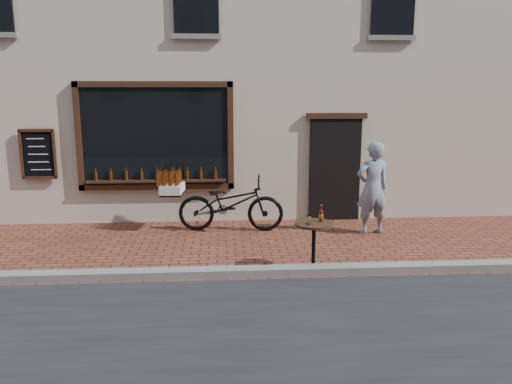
{
  "coord_description": "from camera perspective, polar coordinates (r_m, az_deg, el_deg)",
  "views": [
    {
      "loc": [
        -0.52,
        -7.04,
        2.79
      ],
      "look_at": [
        0.04,
        1.2,
        1.1
      ],
      "focal_mm": 35.0,
      "sensor_mm": 36.0,
      "label": 1
    }
  ],
  "objects": [
    {
      "name": "ground",
      "position": [
        7.59,
        0.3,
        -10.0
      ],
      "size": [
        90.0,
        90.0,
        0.0
      ],
      "primitive_type": "plane",
      "color": "#5D2A1E",
      "rests_on": "ground"
    },
    {
      "name": "shop_building",
      "position": [
        13.73,
        -1.79,
        20.81
      ],
      "size": [
        28.0,
        6.2,
        10.0
      ],
      "color": "beige",
      "rests_on": "ground"
    },
    {
      "name": "cargo_bicycle",
      "position": [
        10.02,
        -3.16,
        -1.28
      ],
      "size": [
        2.54,
        0.91,
        1.19
      ],
      "rotation": [
        0.0,
        0.0,
        1.49
      ],
      "color": "black",
      "rests_on": "ground"
    },
    {
      "name": "kerb",
      "position": [
        7.76,
        0.19,
        -9.04
      ],
      "size": [
        90.0,
        0.25,
        0.12
      ],
      "primitive_type": "cube",
      "color": "slate",
      "rests_on": "ground"
    },
    {
      "name": "bistro_table",
      "position": [
        7.85,
        6.64,
        -5.06
      ],
      "size": [
        0.6,
        0.6,
        1.04
      ],
      "color": "black",
      "rests_on": "ground"
    },
    {
      "name": "pedestrian",
      "position": [
        10.01,
        13.15,
        0.44
      ],
      "size": [
        0.73,
        0.54,
        1.82
      ],
      "primitive_type": "imported",
      "rotation": [
        0.0,
        0.0,
        3.31
      ],
      "color": "gray",
      "rests_on": "ground"
    }
  ]
}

